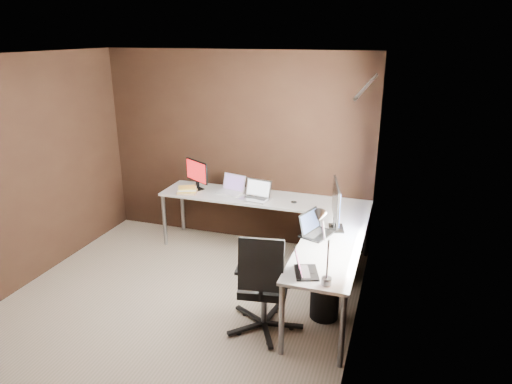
{
  "coord_description": "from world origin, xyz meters",
  "views": [
    {
      "loc": [
        2.08,
        -3.65,
        2.69
      ],
      "look_at": [
        0.56,
        0.95,
        0.99
      ],
      "focal_mm": 32.0,
      "sensor_mm": 36.0,
      "label": 1
    }
  ],
  "objects_px": {
    "book_stack": "(187,190)",
    "desk_lamp": "(322,237)",
    "laptop_black_big": "(314,229)",
    "monitor_left": "(197,173)",
    "laptop_white": "(232,189)",
    "wastebasket": "(324,302)",
    "laptop_black_small": "(303,269)",
    "drawer_pedestal": "(333,251)",
    "monitor_right": "(336,204)",
    "laptop_silver": "(256,195)",
    "office_chair": "(263,302)"
  },
  "relations": [
    {
      "from": "book_stack",
      "to": "desk_lamp",
      "type": "xyz_separation_m",
      "value": [
        2.04,
        -1.63,
        0.35
      ]
    },
    {
      "from": "laptop_black_big",
      "to": "book_stack",
      "type": "bearing_deg",
      "value": 87.04
    },
    {
      "from": "monitor_left",
      "to": "laptop_white",
      "type": "bearing_deg",
      "value": 31.56
    },
    {
      "from": "monitor_left",
      "to": "wastebasket",
      "type": "relative_size",
      "value": 1.2
    },
    {
      "from": "laptop_black_small",
      "to": "drawer_pedestal",
      "type": "bearing_deg",
      "value": -21.01
    },
    {
      "from": "desk_lamp",
      "to": "monitor_right",
      "type": "bearing_deg",
      "value": 111.73
    },
    {
      "from": "laptop_silver",
      "to": "desk_lamp",
      "type": "relative_size",
      "value": 0.61
    },
    {
      "from": "laptop_black_big",
      "to": "wastebasket",
      "type": "bearing_deg",
      "value": -130.56
    },
    {
      "from": "drawer_pedestal",
      "to": "monitor_left",
      "type": "xyz_separation_m",
      "value": [
        -1.88,
        0.39,
        0.65
      ]
    },
    {
      "from": "laptop_white",
      "to": "laptop_silver",
      "type": "relative_size",
      "value": 1.01
    },
    {
      "from": "monitor_right",
      "to": "laptop_white",
      "type": "height_order",
      "value": "monitor_right"
    },
    {
      "from": "laptop_black_small",
      "to": "wastebasket",
      "type": "bearing_deg",
      "value": -32.8
    },
    {
      "from": "laptop_silver",
      "to": "laptop_black_big",
      "type": "relative_size",
      "value": 0.91
    },
    {
      "from": "office_chair",
      "to": "wastebasket",
      "type": "relative_size",
      "value": 3.09
    },
    {
      "from": "book_stack",
      "to": "desk_lamp",
      "type": "distance_m",
      "value": 2.64
    },
    {
      "from": "laptop_black_big",
      "to": "desk_lamp",
      "type": "relative_size",
      "value": 0.67
    },
    {
      "from": "laptop_white",
      "to": "laptop_black_small",
      "type": "bearing_deg",
      "value": -39.24
    },
    {
      "from": "laptop_black_small",
      "to": "wastebasket",
      "type": "xyz_separation_m",
      "value": [
        0.12,
        0.5,
        -0.61
      ]
    },
    {
      "from": "laptop_white",
      "to": "laptop_black_small",
      "type": "xyz_separation_m",
      "value": [
        1.34,
        -1.78,
        -0.01
      ]
    },
    {
      "from": "monitor_right",
      "to": "office_chair",
      "type": "xyz_separation_m",
      "value": [
        -0.5,
        -0.92,
        -0.72
      ]
    },
    {
      "from": "laptop_black_big",
      "to": "office_chair",
      "type": "bearing_deg",
      "value": 175.51
    },
    {
      "from": "monitor_left",
      "to": "laptop_black_big",
      "type": "distance_m",
      "value": 2.0
    },
    {
      "from": "monitor_right",
      "to": "laptop_black_big",
      "type": "distance_m",
      "value": 0.35
    },
    {
      "from": "monitor_left",
      "to": "book_stack",
      "type": "relative_size",
      "value": 1.34
    },
    {
      "from": "monitor_right",
      "to": "laptop_silver",
      "type": "xyz_separation_m",
      "value": [
        -1.08,
        0.62,
        -0.23
      ]
    },
    {
      "from": "laptop_white",
      "to": "laptop_silver",
      "type": "bearing_deg",
      "value": -5.57
    },
    {
      "from": "laptop_silver",
      "to": "wastebasket",
      "type": "height_order",
      "value": "laptop_silver"
    },
    {
      "from": "monitor_right",
      "to": "laptop_black_small",
      "type": "height_order",
      "value": "monitor_right"
    },
    {
      "from": "office_chair",
      "to": "desk_lamp",
      "type": "bearing_deg",
      "value": -26.13
    },
    {
      "from": "laptop_white",
      "to": "laptop_silver",
      "type": "xyz_separation_m",
      "value": [
        0.38,
        -0.13,
        0.0
      ]
    },
    {
      "from": "drawer_pedestal",
      "to": "office_chair",
      "type": "distance_m",
      "value": 1.34
    },
    {
      "from": "laptop_black_small",
      "to": "wastebasket",
      "type": "height_order",
      "value": "laptop_black_small"
    },
    {
      "from": "book_stack",
      "to": "wastebasket",
      "type": "bearing_deg",
      "value": -28.18
    },
    {
      "from": "monitor_right",
      "to": "laptop_black_small",
      "type": "xyz_separation_m",
      "value": [
        -0.11,
        -1.03,
        -0.24
      ]
    },
    {
      "from": "laptop_black_big",
      "to": "desk_lamp",
      "type": "bearing_deg",
      "value": -146.43
    },
    {
      "from": "laptop_white",
      "to": "office_chair",
      "type": "height_order",
      "value": "office_chair"
    },
    {
      "from": "laptop_silver",
      "to": "wastebasket",
      "type": "bearing_deg",
      "value": -37.84
    },
    {
      "from": "laptop_black_big",
      "to": "wastebasket",
      "type": "relative_size",
      "value": 1.26
    },
    {
      "from": "monitor_right",
      "to": "wastebasket",
      "type": "distance_m",
      "value": 1.0
    },
    {
      "from": "monitor_right",
      "to": "wastebasket",
      "type": "height_order",
      "value": "monitor_right"
    },
    {
      "from": "monitor_right",
      "to": "book_stack",
      "type": "bearing_deg",
      "value": 61.49
    },
    {
      "from": "drawer_pedestal",
      "to": "monitor_left",
      "type": "bearing_deg",
      "value": 168.28
    },
    {
      "from": "monitor_right",
      "to": "laptop_black_small",
      "type": "distance_m",
      "value": 1.06
    },
    {
      "from": "laptop_silver",
      "to": "laptop_black_small",
      "type": "bearing_deg",
      "value": -50.89
    },
    {
      "from": "monitor_right",
      "to": "desk_lamp",
      "type": "distance_m",
      "value": 1.09
    },
    {
      "from": "laptop_white",
      "to": "laptop_black_small",
      "type": "distance_m",
      "value": 2.23
    },
    {
      "from": "wastebasket",
      "to": "laptop_black_small",
      "type": "bearing_deg",
      "value": -104.05
    },
    {
      "from": "desk_lamp",
      "to": "wastebasket",
      "type": "bearing_deg",
      "value": 112.43
    },
    {
      "from": "book_stack",
      "to": "wastebasket",
      "type": "height_order",
      "value": "book_stack"
    },
    {
      "from": "monitor_left",
      "to": "laptop_silver",
      "type": "xyz_separation_m",
      "value": [
        0.86,
        -0.12,
        -0.17
      ]
    }
  ]
}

